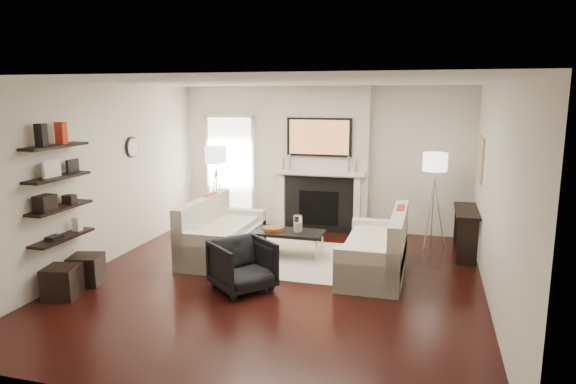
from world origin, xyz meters
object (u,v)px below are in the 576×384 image
(loveseat_right_base, at_px, (373,260))
(ottoman_near, at_px, (86,270))
(lamp_left_shade, at_px, (216,155))
(coffee_table, at_px, (289,232))
(armchair, at_px, (242,263))
(loveseat_left_base, at_px, (223,244))
(lamp_right_shade, at_px, (435,162))

(loveseat_right_base, height_order, ottoman_near, loveseat_right_base)
(lamp_left_shade, distance_m, ottoman_near, 3.34)
(ottoman_near, bearing_deg, coffee_table, 38.75)
(armchair, bearing_deg, coffee_table, 32.31)
(loveseat_left_base, distance_m, coffee_table, 1.06)
(loveseat_left_base, distance_m, lamp_right_shade, 3.72)
(loveseat_right_base, distance_m, lamp_right_shade, 2.19)
(loveseat_left_base, bearing_deg, lamp_right_shade, 24.62)
(loveseat_right_base, bearing_deg, coffee_table, 162.88)
(coffee_table, height_order, lamp_right_shade, lamp_right_shade)
(loveseat_right_base, relative_size, coffee_table, 1.64)
(loveseat_left_base, height_order, lamp_right_shade, lamp_right_shade)
(lamp_left_shade, relative_size, lamp_right_shade, 1.00)
(armchair, distance_m, lamp_left_shade, 3.24)
(loveseat_right_base, xyz_separation_m, coffee_table, (-1.38, 0.43, 0.19))
(coffee_table, bearing_deg, ottoman_near, -141.25)
(armchair, distance_m, lamp_right_shade, 3.76)
(loveseat_left_base, distance_m, armchair, 1.47)
(loveseat_left_base, relative_size, coffee_table, 1.64)
(loveseat_left_base, distance_m, lamp_left_shade, 2.02)
(loveseat_right_base, relative_size, armchair, 2.46)
(armchair, xyz_separation_m, ottoman_near, (-2.13, -0.38, -0.17))
(loveseat_left_base, bearing_deg, coffee_table, 14.92)
(loveseat_left_base, relative_size, lamp_left_shade, 4.50)
(armchair, height_order, lamp_left_shade, lamp_left_shade)
(ottoman_near, bearing_deg, loveseat_left_base, 50.34)
(loveseat_right_base, xyz_separation_m, lamp_right_shade, (0.80, 1.62, 1.24))
(loveseat_right_base, xyz_separation_m, armchair, (-1.60, -1.07, 0.16))
(coffee_table, xyz_separation_m, armchair, (-0.21, -1.50, -0.03))
(lamp_left_shade, height_order, lamp_right_shade, same)
(lamp_left_shade, bearing_deg, loveseat_right_base, -27.05)
(armchair, bearing_deg, ottoman_near, 140.49)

